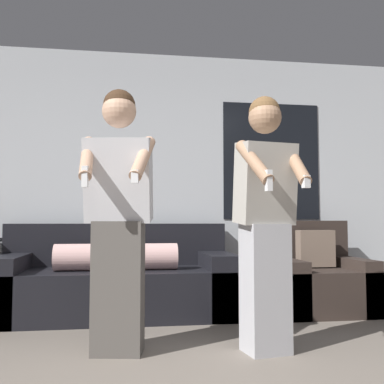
{
  "coord_description": "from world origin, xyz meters",
  "views": [
    {
      "loc": [
        -0.55,
        -1.85,
        0.87
      ],
      "look_at": [
        -0.1,
        1.16,
        1.07
      ],
      "focal_mm": 42.0,
      "sensor_mm": 36.0,
      "label": 1
    }
  ],
  "objects_px": {
    "person_left": "(119,217)",
    "person_right": "(265,217)",
    "couch": "(117,282)",
    "armchair": "(317,280)"
  },
  "relations": [
    {
      "from": "couch",
      "to": "person_right",
      "type": "bearing_deg",
      "value": -53.78
    },
    {
      "from": "couch",
      "to": "person_left",
      "type": "relative_size",
      "value": 1.23
    },
    {
      "from": "person_left",
      "to": "person_right",
      "type": "bearing_deg",
      "value": -6.88
    },
    {
      "from": "armchair",
      "to": "person_right",
      "type": "xyz_separation_m",
      "value": [
        -0.94,
        -1.31,
        0.6
      ]
    },
    {
      "from": "couch",
      "to": "person_right",
      "type": "relative_size",
      "value": 1.26
    },
    {
      "from": "couch",
      "to": "person_right",
      "type": "distance_m",
      "value": 1.82
    },
    {
      "from": "person_left",
      "to": "person_right",
      "type": "xyz_separation_m",
      "value": [
        0.98,
        -0.12,
        -0.0
      ]
    },
    {
      "from": "person_left",
      "to": "person_right",
      "type": "height_order",
      "value": "person_left"
    },
    {
      "from": "couch",
      "to": "person_right",
      "type": "height_order",
      "value": "person_right"
    },
    {
      "from": "couch",
      "to": "person_left",
      "type": "bearing_deg",
      "value": -88.68
    }
  ]
}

